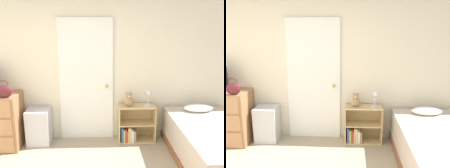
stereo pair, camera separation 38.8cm
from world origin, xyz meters
The scene contains 8 objects.
wall_back centered at (0.00, 2.18, 1.27)m, with size 10.00×0.06×2.55m.
door_closed centered at (0.01, 2.12, 1.04)m, with size 0.91×0.09×2.09m.
handbag centered at (-1.21, 1.67, 1.00)m, with size 0.24×0.10×0.28m.
storage_bin centered at (-0.80, 1.94, 0.30)m, with size 0.38×0.36×0.60m.
bookshelf centered at (0.81, 1.98, 0.25)m, with size 0.63×0.31×0.63m.
teddy_bear centered at (0.73, 1.97, 0.74)m, with size 0.16×0.16×0.24m.
desk_lamp centered at (1.06, 1.93, 0.84)m, with size 0.13×0.12×0.29m.
bed centered at (1.88, 1.18, 0.28)m, with size 1.09×1.92×0.67m.
Camera 1 is at (0.25, -2.03, 2.01)m, focal length 40.00 mm.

